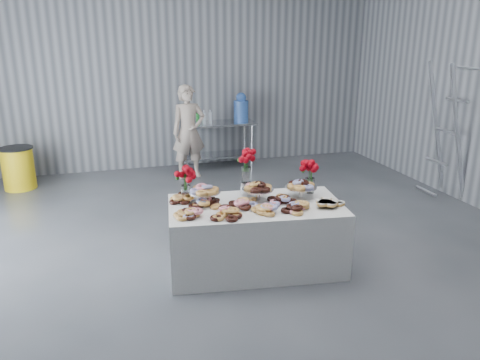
# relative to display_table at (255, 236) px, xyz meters

# --- Properties ---
(ground) EXTENTS (9.00, 9.00, 0.00)m
(ground) POSITION_rel_display_table_xyz_m (-0.17, 0.02, -0.38)
(ground) COLOR #3B3D43
(ground) RESTS_ON ground
(room_walls) EXTENTS (8.04, 9.04, 4.02)m
(room_walls) POSITION_rel_display_table_xyz_m (-0.44, 0.08, 2.26)
(room_walls) COLOR gray
(room_walls) RESTS_ON ground
(display_table) EXTENTS (2.02, 1.25, 0.75)m
(display_table) POSITION_rel_display_table_xyz_m (0.00, 0.00, 0.00)
(display_table) COLOR white
(display_table) RESTS_ON ground
(prep_table) EXTENTS (1.50, 0.60, 0.90)m
(prep_table) POSITION_rel_display_table_xyz_m (0.56, 4.12, 0.24)
(prep_table) COLOR silver
(prep_table) RESTS_ON ground
(donut_mounds) EXTENTS (1.90, 1.04, 0.09)m
(donut_mounds) POSITION_rel_display_table_xyz_m (0.00, -0.05, 0.42)
(donut_mounds) COLOR #E09E52
(donut_mounds) RESTS_ON display_table
(cake_stand_left) EXTENTS (0.36, 0.36, 0.17)m
(cake_stand_left) POSITION_rel_display_table_xyz_m (-0.52, 0.22, 0.52)
(cake_stand_left) COLOR silver
(cake_stand_left) RESTS_ON display_table
(cake_stand_mid) EXTENTS (0.36, 0.36, 0.17)m
(cake_stand_mid) POSITION_rel_display_table_xyz_m (0.07, 0.14, 0.52)
(cake_stand_mid) COLOR silver
(cake_stand_mid) RESTS_ON display_table
(cake_stand_right) EXTENTS (0.36, 0.36, 0.17)m
(cake_stand_right) POSITION_rel_display_table_xyz_m (0.57, 0.07, 0.52)
(cake_stand_right) COLOR silver
(cake_stand_right) RESTS_ON display_table
(danish_pile) EXTENTS (0.48, 0.48, 0.11)m
(danish_pile) POSITION_rel_display_table_xyz_m (0.72, -0.25, 0.43)
(danish_pile) COLOR white
(danish_pile) RESTS_ON display_table
(bouquet_left) EXTENTS (0.26, 0.26, 0.42)m
(bouquet_left) POSITION_rel_display_table_xyz_m (-0.71, 0.35, 0.67)
(bouquet_left) COLOR white
(bouquet_left) RESTS_ON display_table
(bouquet_right) EXTENTS (0.26, 0.26, 0.42)m
(bouquet_right) POSITION_rel_display_table_xyz_m (0.73, 0.20, 0.67)
(bouquet_right) COLOR white
(bouquet_right) RESTS_ON display_table
(bouquet_center) EXTENTS (0.26, 0.26, 0.57)m
(bouquet_center) POSITION_rel_display_table_xyz_m (-0.00, 0.35, 0.75)
(bouquet_center) COLOR silver
(bouquet_center) RESTS_ON display_table
(water_jug) EXTENTS (0.28, 0.28, 0.55)m
(water_jug) POSITION_rel_display_table_xyz_m (1.06, 4.12, 0.77)
(water_jug) COLOR #3F73D7
(water_jug) RESTS_ON prep_table
(drink_bottles) EXTENTS (0.54, 0.08, 0.27)m
(drink_bottles) POSITION_rel_display_table_xyz_m (0.24, 4.02, 0.66)
(drink_bottles) COLOR #268C33
(drink_bottles) RESTS_ON prep_table
(person) EXTENTS (0.65, 0.46, 1.68)m
(person) POSITION_rel_display_table_xyz_m (-0.06, 3.67, 0.47)
(person) COLOR #CC8C93
(person) RESTS_ON ground
(trash_barrel) EXTENTS (0.56, 0.56, 0.72)m
(trash_barrel) POSITION_rel_display_table_xyz_m (-2.98, 3.80, -0.02)
(trash_barrel) COLOR yellow
(trash_barrel) RESTS_ON ground
(stepladder) EXTENTS (0.79, 0.54, 2.16)m
(stepladder) POSITION_rel_display_table_xyz_m (3.58, 1.38, 0.71)
(stepladder) COLOR silver
(stepladder) RESTS_ON ground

